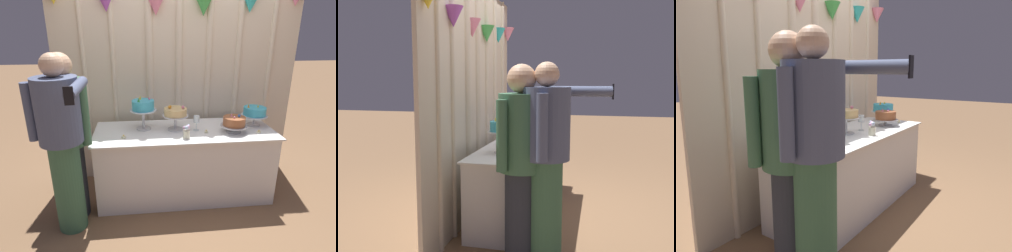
{
  "view_description": "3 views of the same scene",
  "coord_description": "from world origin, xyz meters",
  "views": [
    {
      "loc": [
        -0.48,
        -2.64,
        1.85
      ],
      "look_at": [
        -0.19,
        0.03,
        0.87
      ],
      "focal_mm": 29.38,
      "sensor_mm": 36.0,
      "label": 1
    },
    {
      "loc": [
        -4.1,
        -0.74,
        1.53
      ],
      "look_at": [
        -0.31,
        0.18,
        1.04
      ],
      "focal_mm": 40.96,
      "sensor_mm": 36.0,
      "label": 2
    },
    {
      "loc": [
        -2.48,
        -1.45,
        1.4
      ],
      "look_at": [
        -0.31,
        0.01,
        0.91
      ],
      "focal_mm": 31.43,
      "sensor_mm": 36.0,
      "label": 3
    }
  ],
  "objects": [
    {
      "name": "guest_girl_blue_dress",
      "position": [
        -1.16,
        -0.36,
        0.9
      ],
      "size": [
        0.54,
        0.69,
        1.65
      ],
      "color": "#3D6B4C",
      "rests_on": "ground_plane"
    },
    {
      "name": "guest_man_pink_jacket",
      "position": [
        -1.16,
        -0.15,
        0.89
      ],
      "size": [
        0.5,
        0.5,
        1.64
      ],
      "color": "#282D38",
      "rests_on": "ground_plane"
    },
    {
      "name": "cake_display_leftmost",
      "position": [
        -0.44,
        0.19,
        1.03
      ],
      "size": [
        0.29,
        0.29,
        0.36
      ],
      "color": "silver",
      "rests_on": "cake_table"
    },
    {
      "name": "tealight_far_left",
      "position": [
        -0.65,
        -0.06,
        0.79
      ],
      "size": [
        0.05,
        0.05,
        0.04
      ],
      "color": "beige",
      "rests_on": "cake_table"
    },
    {
      "name": "tealight_near_left",
      "position": [
        0.22,
        0.0,
        0.79
      ],
      "size": [
        0.04,
        0.04,
        0.03
      ],
      "color": "beige",
      "rests_on": "cake_table"
    },
    {
      "name": "cake_display_rightmost",
      "position": [
        0.8,
        0.17,
        0.94
      ],
      "size": [
        0.29,
        0.29,
        0.25
      ],
      "color": "silver",
      "rests_on": "cake_table"
    },
    {
      "name": "flower_vase",
      "position": [
        -0.02,
        -0.12,
        0.85
      ],
      "size": [
        0.08,
        0.08,
        0.14
      ],
      "color": "beige",
      "rests_on": "cake_table"
    },
    {
      "name": "wine_glass",
      "position": [
        0.12,
        0.08,
        0.9
      ],
      "size": [
        0.06,
        0.06,
        0.16
      ],
      "color": "silver",
      "rests_on": "cake_table"
    },
    {
      "name": "cake_table",
      "position": [
        0.0,
        0.1,
        0.39
      ],
      "size": [
        1.93,
        0.74,
        0.78
      ],
      "color": "white",
      "rests_on": "ground_plane"
    },
    {
      "name": "draped_curtain",
      "position": [
        0.01,
        0.6,
        1.35
      ],
      "size": [
        2.86,
        0.18,
        2.56
      ],
      "color": "beige",
      "rests_on": "ground_plane"
    },
    {
      "name": "ground_plane",
      "position": [
        0.0,
        0.0,
        0.0
      ],
      "size": [
        24.0,
        24.0,
        0.0
      ],
      "primitive_type": "plane",
      "color": "#846042"
    },
    {
      "name": "tealight_near_right",
      "position": [
        0.77,
        -0.06,
        0.79
      ],
      "size": [
        0.04,
        0.04,
        0.03
      ],
      "color": "beige",
      "rests_on": "cake_table"
    },
    {
      "name": "cake_display_midright",
      "position": [
        0.51,
        -0.01,
        0.89
      ],
      "size": [
        0.28,
        0.28,
        0.2
      ],
      "color": "#B2B2B7",
      "rests_on": "cake_table"
    },
    {
      "name": "cake_display_midleft",
      "position": [
        -0.1,
        0.13,
        0.97
      ],
      "size": [
        0.28,
        0.28,
        0.28
      ],
      "color": "silver",
      "rests_on": "cake_table"
    }
  ]
}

